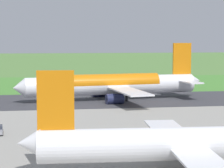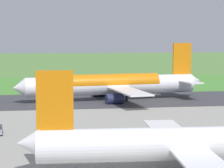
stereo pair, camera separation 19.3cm
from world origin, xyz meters
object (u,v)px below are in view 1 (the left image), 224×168
airliner_parked_mid (190,143)px  no_stopping_sign (69,81)px  airliner_main (113,84)px  traffic_cone_orange (53,85)px

airliner_parked_mid → no_stopping_sign: (9.79, -108.61, -1.97)m
airliner_parked_mid → no_stopping_sign: bearing=-84.9°
no_stopping_sign → airliner_main: bearing=104.0°
traffic_cone_orange → no_stopping_sign: bearing=166.1°
airliner_main → no_stopping_sign: airliner_main is taller
airliner_main → traffic_cone_orange: bearing=-69.0°
no_stopping_sign → traffic_cone_orange: (5.93, -1.47, -1.36)m
airliner_main → no_stopping_sign: (10.06, -40.25, -2.72)m
airliner_main → no_stopping_sign: bearing=-76.0°
airliner_parked_mid → traffic_cone_orange: 111.24m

